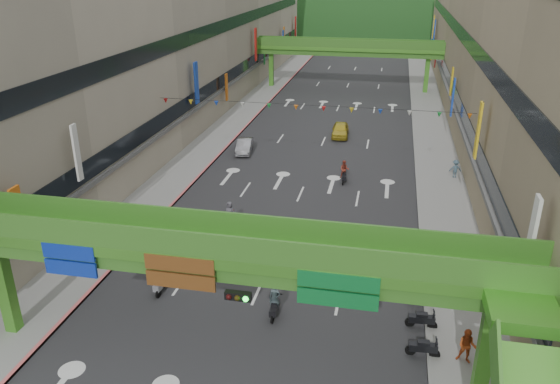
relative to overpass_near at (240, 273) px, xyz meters
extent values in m
cube|color=#28282B|center=(-0.93, 44.62, -5.20)|extent=(18.00, 140.00, 0.02)
cube|color=gray|center=(-11.93, 44.62, -5.13)|extent=(4.00, 140.00, 0.15)
cube|color=gray|center=(10.07, 44.62, -5.13)|extent=(4.00, 140.00, 0.15)
cube|color=#CC5959|center=(-10.03, 44.62, -5.12)|extent=(0.20, 140.00, 0.18)
cube|color=gray|center=(8.17, 44.62, -5.12)|extent=(0.20, 140.00, 0.18)
cube|color=#9E937F|center=(-19.93, 44.62, 4.29)|extent=(12.00, 95.00, 19.00)
cube|color=black|center=(-13.88, 44.62, -1.01)|extent=(0.08, 90.25, 1.40)
cube|color=black|center=(-13.88, 44.62, 4.99)|extent=(0.08, 90.25, 1.40)
cube|color=gray|center=(18.07, 44.62, 4.29)|extent=(12.00, 95.00, 19.00)
cube|color=black|center=(12.02, 44.62, -1.01)|extent=(0.08, 90.25, 1.40)
cube|color=black|center=(12.02, 44.62, 4.99)|extent=(0.08, 90.25, 1.40)
cube|color=#4C9E2D|center=(-0.93, 0.62, 0.54)|extent=(28.00, 2.20, 0.50)
cube|color=#387223|center=(-0.93, 0.62, -0.06)|extent=(28.00, 1.76, 0.70)
cube|color=#4C9E2D|center=(-11.93, 0.62, -2.81)|extent=(0.60, 0.60, 4.80)
cube|color=#4C9E2D|center=(10.07, 0.62, -2.81)|extent=(0.60, 0.60, 4.80)
cube|color=#387223|center=(-0.93, -0.42, 1.34)|extent=(28.00, 0.12, 1.10)
cube|color=#387223|center=(-0.93, 1.66, 1.34)|extent=(28.00, 0.12, 1.10)
cube|color=navy|center=(-7.43, -0.46, -0.06)|extent=(2.40, 0.12, 1.50)
cube|color=#593314|center=(-2.43, -0.46, -0.06)|extent=(3.00, 0.12, 1.50)
cube|color=#0C5926|center=(4.07, -0.46, -0.06)|extent=(3.20, 0.12, 1.50)
cube|color=black|center=(0.07, -0.61, -0.71)|extent=(1.10, 0.28, 0.35)
cube|color=#4C9E2D|center=(-0.93, 59.62, 0.54)|extent=(28.00, 2.20, 0.50)
cube|color=#387223|center=(-0.93, 59.62, -0.06)|extent=(28.00, 1.76, 0.70)
cube|color=#4C9E2D|center=(-11.93, 59.62, -2.81)|extent=(0.60, 0.60, 4.80)
cube|color=#4C9E2D|center=(10.07, 59.62, -2.81)|extent=(0.60, 0.60, 4.80)
cube|color=#387223|center=(-0.93, 58.58, 1.34)|extent=(28.00, 0.12, 1.10)
cube|color=#387223|center=(-0.93, 60.66, 1.34)|extent=(28.00, 0.12, 1.10)
ellipsoid|color=#1C4419|center=(-15.93, 154.62, -5.21)|extent=(168.00, 140.00, 112.00)
ellipsoid|color=#1C4419|center=(24.07, 174.62, -5.21)|extent=(208.00, 176.00, 128.00)
cylinder|color=black|center=(-0.93, 24.62, 0.99)|extent=(26.00, 0.03, 0.03)
cone|color=red|center=(-13.43, 24.62, 0.74)|extent=(0.36, 0.36, 0.40)
cone|color=gold|center=(-11.16, 24.62, 0.74)|extent=(0.36, 0.36, 0.40)
cone|color=#193FB2|center=(-8.89, 24.62, 0.74)|extent=(0.36, 0.36, 0.40)
cone|color=silver|center=(-6.61, 24.62, 0.74)|extent=(0.36, 0.36, 0.40)
cone|color=#198C33|center=(-4.34, 24.62, 0.74)|extent=(0.36, 0.36, 0.40)
cone|color=orange|center=(-2.07, 24.62, 0.74)|extent=(0.36, 0.36, 0.40)
cone|color=red|center=(0.20, 24.62, 0.74)|extent=(0.36, 0.36, 0.40)
cone|color=gold|center=(2.48, 24.62, 0.74)|extent=(0.36, 0.36, 0.40)
cone|color=#193FB2|center=(4.75, 24.62, 0.74)|extent=(0.36, 0.36, 0.40)
cone|color=silver|center=(7.02, 24.62, 0.74)|extent=(0.36, 0.36, 0.40)
cone|color=#198C33|center=(9.29, 24.62, 0.74)|extent=(0.36, 0.36, 0.40)
cone|color=orange|center=(11.57, 24.62, 0.74)|extent=(0.36, 0.36, 0.40)
cube|color=black|center=(0.48, 4.42, -4.66)|extent=(0.37, 1.30, 0.35)
cube|color=black|center=(0.48, 4.42, -4.41)|extent=(0.31, 0.55, 0.18)
cube|color=black|center=(0.49, 4.97, -4.16)|extent=(0.55, 0.07, 0.06)
cylinder|color=black|center=(0.49, 4.97, -4.96)|extent=(0.11, 0.50, 0.50)
cylinder|color=black|center=(0.47, 3.87, -4.96)|extent=(0.11, 0.50, 0.50)
imported|color=#495B62|center=(0.48, 4.42, -4.08)|extent=(0.57, 0.38, 1.56)
cube|color=black|center=(2.19, 23.80, -4.66)|extent=(0.46, 1.32, 0.35)
cube|color=black|center=(2.19, 23.80, -4.41)|extent=(0.35, 0.57, 0.18)
cube|color=black|center=(2.24, 24.35, -4.16)|extent=(0.55, 0.11, 0.06)
cylinder|color=black|center=(2.24, 24.35, -4.96)|extent=(0.14, 0.51, 0.50)
cylinder|color=black|center=(2.15, 23.25, -4.96)|extent=(0.14, 0.51, 0.50)
imported|color=maroon|center=(2.19, 23.80, -4.07)|extent=(0.81, 0.66, 1.58)
cube|color=gray|center=(-6.16, 5.37, -4.66)|extent=(0.46, 1.32, 0.35)
cube|color=gray|center=(-6.16, 5.37, -4.41)|extent=(0.34, 0.57, 0.18)
cube|color=gray|center=(-6.21, 5.92, -4.16)|extent=(0.55, 0.11, 0.06)
cylinder|color=black|center=(-6.21, 5.92, -4.96)|extent=(0.14, 0.51, 0.50)
cylinder|color=black|center=(-6.11, 4.82, -4.96)|extent=(0.14, 0.51, 0.50)
imported|color=#292C3A|center=(-6.16, 5.37, -4.11)|extent=(0.90, 0.44, 1.49)
cube|color=maroon|center=(-4.75, 14.00, -4.66)|extent=(0.65, 1.35, 0.35)
cube|color=maroon|center=(-4.75, 14.00, -4.41)|extent=(0.42, 0.61, 0.18)
cube|color=maroon|center=(-4.88, 14.53, -4.16)|extent=(0.55, 0.19, 0.06)
cylinder|color=black|center=(-4.88, 14.53, -4.96)|extent=(0.22, 0.51, 0.50)
cylinder|color=black|center=(-4.62, 13.47, -4.96)|extent=(0.22, 0.51, 0.50)
imported|color=#49474F|center=(-4.75, 14.00, -4.10)|extent=(0.83, 0.65, 1.51)
cube|color=black|center=(7.87, 2.75, -4.66)|extent=(1.32, 0.44, 0.35)
cube|color=black|center=(7.87, 2.75, -4.41)|extent=(0.57, 0.34, 0.18)
cube|color=black|center=(8.42, 2.71, -4.16)|extent=(0.10, 0.55, 0.06)
cylinder|color=black|center=(8.42, 2.71, -4.96)|extent=(0.51, 0.13, 0.50)
cylinder|color=black|center=(7.32, 2.78, -4.96)|extent=(0.51, 0.13, 0.50)
cube|color=black|center=(7.87, 4.95, -4.66)|extent=(1.32, 0.44, 0.35)
cube|color=black|center=(7.87, 4.95, -4.41)|extent=(0.57, 0.34, 0.18)
cube|color=black|center=(8.42, 4.91, -4.16)|extent=(0.10, 0.55, 0.06)
cylinder|color=black|center=(8.42, 4.91, -4.96)|extent=(0.51, 0.13, 0.50)
cylinder|color=black|center=(7.32, 4.98, -4.96)|extent=(0.51, 0.13, 0.50)
cube|color=black|center=(7.87, 7.15, -4.66)|extent=(1.32, 0.44, 0.35)
cube|color=black|center=(7.87, 7.15, -4.41)|extent=(0.57, 0.34, 0.18)
cube|color=black|center=(8.42, 7.11, -4.16)|extent=(0.10, 0.55, 0.06)
cylinder|color=black|center=(8.42, 7.11, -4.96)|extent=(0.51, 0.13, 0.50)
cylinder|color=black|center=(7.32, 7.18, -4.96)|extent=(0.51, 0.13, 0.50)
cube|color=black|center=(7.87, 9.35, -4.66)|extent=(1.32, 0.44, 0.35)
cube|color=black|center=(7.87, 9.35, -4.41)|extent=(0.57, 0.34, 0.18)
cube|color=black|center=(8.42, 9.31, -4.16)|extent=(0.10, 0.55, 0.06)
cylinder|color=black|center=(8.42, 9.31, -4.96)|extent=(0.51, 0.13, 0.50)
cylinder|color=black|center=(7.32, 9.38, -4.96)|extent=(0.51, 0.13, 0.50)
cube|color=black|center=(7.87, 11.55, -4.66)|extent=(1.32, 0.44, 0.35)
cube|color=black|center=(7.87, 11.55, -4.41)|extent=(0.57, 0.34, 0.18)
cube|color=black|center=(8.42, 11.51, -4.16)|extent=(0.10, 0.55, 0.06)
cylinder|color=black|center=(8.42, 11.51, -4.96)|extent=(0.51, 0.13, 0.50)
cylinder|color=black|center=(7.32, 11.58, -4.96)|extent=(0.51, 0.13, 0.50)
imported|color=#939399|center=(-7.93, 29.62, -4.56)|extent=(1.90, 4.06, 1.29)
imported|color=gold|center=(0.55, 36.68, -4.49)|extent=(1.92, 4.29, 1.43)
imported|color=#AC431A|center=(9.74, 2.62, -4.35)|extent=(0.96, 0.83, 1.71)
imported|color=black|center=(11.27, 10.77, -4.29)|extent=(1.13, 0.60, 1.83)
imported|color=#3C5261|center=(11.27, 26.49, -4.43)|extent=(0.78, 0.56, 1.54)
camera|label=1|loc=(5.50, -18.57, 11.78)|focal=35.00mm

